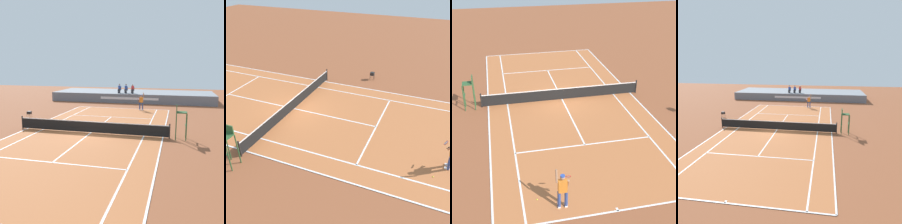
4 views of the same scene
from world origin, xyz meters
The scene contains 6 objects.
ground_plane centered at (0.00, 0.00, 0.00)m, with size 80.00×80.00×0.00m, color brown.
court centered at (0.00, 0.00, 0.01)m, with size 11.08×23.88×0.03m.
net centered at (0.00, 0.00, 0.52)m, with size 11.98×0.10×1.07m.
tennis_player centered at (2.35, 11.08, 0.99)m, with size 0.77×0.62×2.08m.
tennis_ball centered at (3.43, 10.40, 0.03)m, with size 0.07×0.07×0.07m, color #D1E533.
umpire_chair centered at (6.66, 0.00, 1.56)m, with size 0.77×0.77×2.44m.
Camera 3 is at (4.73, 22.09, 10.76)m, focal length 52.87 mm.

